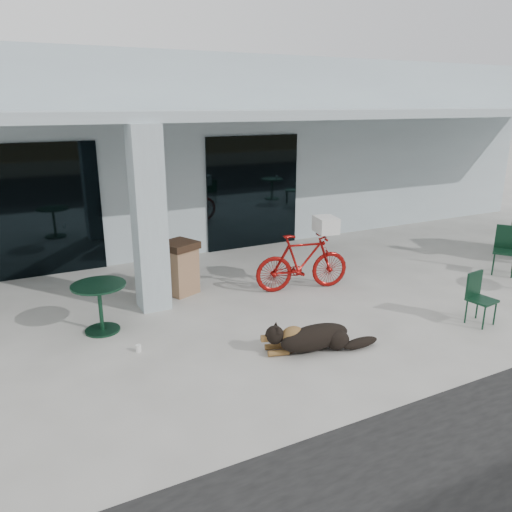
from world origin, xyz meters
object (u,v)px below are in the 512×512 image
dog (315,336)px  cafe_chair_far_b (505,251)px  bicycle (302,262)px  trash_receptacle (180,268)px  cafe_table_near (101,308)px  cafe_chair_far_a (482,299)px

dog → cafe_chair_far_b: 5.46m
bicycle → cafe_chair_far_b: 4.37m
cafe_chair_far_b → trash_receptacle: (-6.34, 2.03, -0.00)m
bicycle → cafe_table_near: bearing=103.7°
dog → cafe_chair_far_a: 2.91m
trash_receptacle → cafe_table_near: bearing=-148.2°
cafe_table_near → trash_receptacle: (1.63, 1.01, 0.11)m
trash_receptacle → cafe_chair_far_b: bearing=-17.7°
cafe_table_near → bicycle: bearing=2.0°
cafe_chair_far_b → trash_receptacle: cafe_chair_far_b is taller
dog → cafe_chair_far_b: bearing=26.9°
dog → cafe_table_near: cafe_table_near is taller
bicycle → cafe_chair_far_b: bicycle is taller
dog → cafe_chair_far_b: cafe_chair_far_b is taller
cafe_chair_far_a → cafe_chair_far_b: bearing=23.2°
bicycle → dog: bicycle is taller
bicycle → cafe_chair_far_a: (1.73, -2.64, -0.13)m
trash_receptacle → dog: bearing=-72.1°
trash_receptacle → cafe_chair_far_a: bearing=-42.5°
bicycle → dog: size_ratio=1.42×
bicycle → cafe_chair_far_b: (4.22, -1.14, -0.05)m
cafe_table_near → cafe_chair_far_a: cafe_chair_far_a is taller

